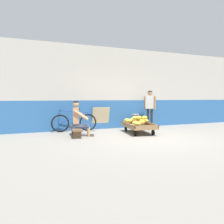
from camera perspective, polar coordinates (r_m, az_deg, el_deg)
ground_plane at (r=6.70m, az=10.22°, el=-6.98°), size 80.00×80.00×0.00m
back_wall at (r=8.99m, az=1.24°, el=6.21°), size 16.00×0.30×3.25m
banana_cart at (r=7.66m, az=7.06°, el=-3.79°), size 1.02×1.54×0.36m
banana_pile at (r=7.63m, az=6.70°, el=-2.12°), size 0.95×1.41×0.26m
low_bench at (r=7.11m, az=-9.43°, el=-4.73°), size 0.44×1.13×0.27m
vendor_seated at (r=7.06m, az=-8.75°, el=-1.77°), size 0.73×0.57×1.14m
plastic_crate at (r=8.72m, az=6.19°, el=-3.46°), size 0.36×0.28×0.30m
weighing_scale at (r=8.68m, az=6.21°, el=-1.47°), size 0.30×0.30×0.29m
bicycle_near_left at (r=8.06m, az=-9.92°, el=-2.63°), size 1.66×0.48×0.86m
sign_board at (r=8.58m, az=-3.00°, el=-1.63°), size 0.70×0.25×0.88m
customer_adult at (r=8.95m, az=9.95°, el=1.85°), size 0.37×0.38×1.53m
shopping_bag at (r=8.42m, az=8.62°, el=-3.94°), size 0.18×0.12×0.24m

